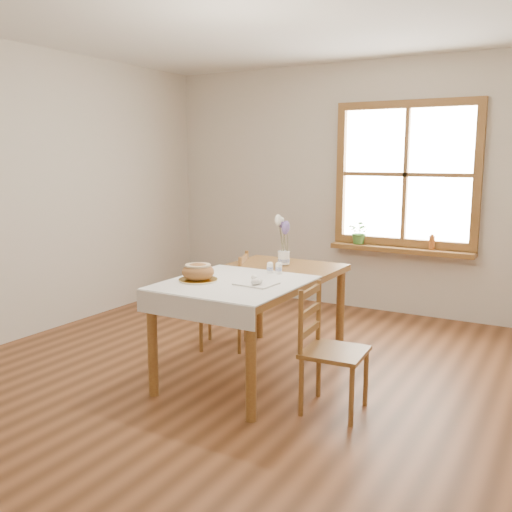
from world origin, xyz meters
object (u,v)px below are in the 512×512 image
at_px(chair_left, 224,300).
at_px(chair_right, 335,350).
at_px(flower_vase, 284,259).
at_px(dining_table, 256,287).
at_px(bread_plate, 198,280).

height_order(chair_left, chair_right, chair_left).
relative_size(chair_left, flower_vase, 7.75).
bearing_deg(dining_table, chair_right, -23.98).
bearing_deg(chair_left, chair_right, 39.93).
bearing_deg(chair_right, flower_vase, 39.87).
distance_m(dining_table, bread_plate, 0.48).
bearing_deg(dining_table, flower_vase, 91.63).
relative_size(dining_table, bread_plate, 5.99).
height_order(dining_table, bread_plate, bread_plate).
xyz_separation_m(dining_table, bread_plate, (-0.24, -0.40, 0.10)).
relative_size(dining_table, chair_left, 1.95).
height_order(dining_table, chair_right, chair_right).
height_order(chair_right, flower_vase, flower_vase).
distance_m(chair_left, chair_right, 1.49).
bearing_deg(chair_right, bread_plate, 89.03).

